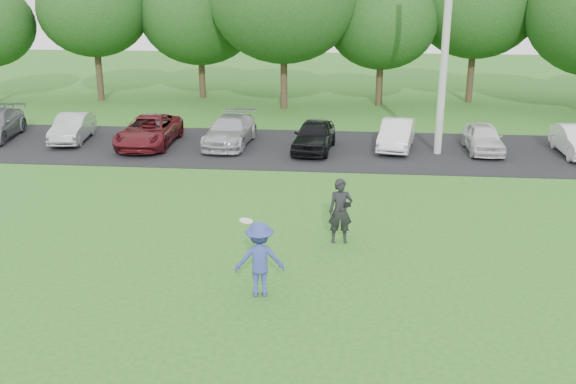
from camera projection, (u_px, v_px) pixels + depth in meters
name	position (u px, v px, depth m)	size (l,w,h in m)	color
ground	(271.00, 304.00, 13.24)	(100.00, 100.00, 0.00)	#24641C
parking_lot	(311.00, 149.00, 25.53)	(32.00, 6.50, 0.03)	black
utility_pole	(447.00, 25.00, 23.31)	(0.28, 0.28, 9.69)	#A3A49F
frisbee_player	(260.00, 259.00, 13.40)	(1.15, 0.83, 1.82)	#323E8F
camera_bystander	(340.00, 211.00, 16.15)	(0.65, 0.47, 1.67)	black
parked_cars	(301.00, 133.00, 25.52)	(28.66, 4.85, 1.26)	slate
tree_row	(354.00, 11.00, 33.09)	(42.39, 9.85, 8.64)	#38281C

